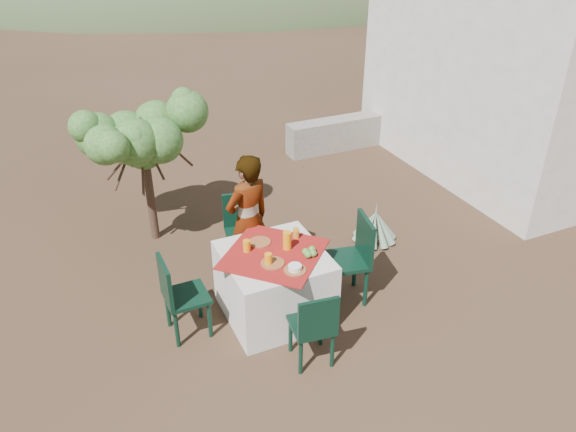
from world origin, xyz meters
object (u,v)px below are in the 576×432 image
Objects in this scene: chair_far at (242,227)px; person at (248,221)px; chair_near at (314,326)px; chair_right at (353,255)px; agave at (375,227)px; shrub_tree at (146,141)px; chair_left at (178,294)px; table at (274,284)px; guesthouse at (523,72)px; juice_pitcher at (287,240)px.

chair_far is 0.57× the size of person.
chair_right is at bearing -131.10° from chair_near.
chair_far is at bearing -82.74° from chair_near.
shrub_tree is at bearing 152.71° from agave.
chair_left is 0.91× the size of chair_right.
chair_near is 1.14m from chair_right.
person is at bearing 91.58° from table.
chair_near is at bearing -150.16° from guesthouse.
juice_pitcher is (0.12, 0.88, 0.39)m from chair_near.
table is 0.80m from person.
shrub_tree is (-0.81, 2.96, 0.86)m from chair_near.
chair_near is 3.19m from shrub_tree.
chair_left is at bearing 175.23° from table.
guesthouse reaches higher than chair_near.
person is at bearing -176.32° from agave.
chair_far is 0.53× the size of shrub_tree.
chair_right is 2.86m from shrub_tree.
chair_left is 0.22× the size of guesthouse.
shrub_tree is (0.22, 2.02, 0.83)m from chair_left.
agave is at bearing 166.11° from person.
guesthouse is (5.17, 1.39, 0.71)m from person.
table is 0.51m from juice_pitcher.
guesthouse is (5.12, 1.04, 1.00)m from chair_far.
chair_left is 1.18m from person.
person is 1.70m from shrub_tree.
chair_right is (0.89, -0.10, 0.17)m from table.
chair_right reaches higher than chair_near.
shrub_tree is (-0.81, 1.07, 0.83)m from chair_far.
guesthouse is at bearing 21.96° from table.
chair_right reaches higher than juice_pitcher.
shrub_tree reaches higher than person.
juice_pitcher is at bearing -65.64° from shrub_tree.
agave is at bearing -159.39° from guesthouse.
guesthouse is at bearing 20.61° from agave.
chair_far reaches higher than table.
chair_far is at bearing 172.10° from agave.
chair_left is (-1.03, 0.94, 0.04)m from chair_near.
table is at bearing -95.60° from chair_left.
shrub_tree is at bearing 179.76° from guesthouse.
shrub_tree is at bearing -131.26° from chair_right.
chair_left is 4.63× the size of juice_pitcher.
agave is at bearing 147.59° from chair_right.
guesthouse is 21.39× the size of juice_pitcher.
table is 1.01m from chair_left.
chair_right is (0.86, -1.13, 0.05)m from chair_far.
chair_left is 1.21m from juice_pitcher.
table is 0.77× the size of shrub_tree.
agave is (2.53, -1.30, -1.12)m from shrub_tree.
person is 8.02× the size of juice_pitcher.
juice_pitcher reaches higher than chair_left.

